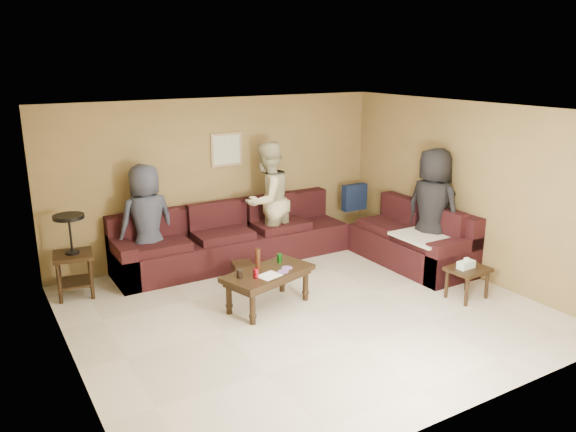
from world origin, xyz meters
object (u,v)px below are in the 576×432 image
object	(u,v)px
coffee_table	(268,276)
side_table_right	(467,272)
waste_bin	(243,273)
person_left	(147,222)
person_middle	(267,201)
end_table_left	(73,254)
person_right	(432,209)
sectional_sofa	(297,243)

from	to	relation	value
coffee_table	side_table_right	world-z (taller)	coffee_table
side_table_right	waste_bin	world-z (taller)	side_table_right
person_left	person_middle	world-z (taller)	person_middle
end_table_left	person_right	world-z (taller)	person_right
end_table_left	person_left	world-z (taller)	person_left
waste_bin	person_middle	distance (m)	1.40
end_table_left	person_right	xyz separation A→B (m)	(4.81, -1.65, 0.33)
sectional_sofa	coffee_table	world-z (taller)	sectional_sofa
end_table_left	side_table_right	size ratio (longest dim) A/B	1.96
sectional_sofa	side_table_right	size ratio (longest dim) A/B	8.10
coffee_table	person_left	xyz separation A→B (m)	(-0.99, 1.75, 0.42)
sectional_sofa	side_table_right	world-z (taller)	sectional_sofa
sectional_sofa	person_middle	world-z (taller)	person_middle
sectional_sofa	person_middle	size ratio (longest dim) A/B	2.51
person_left	person_middle	bearing A→B (deg)	169.56
person_right	waste_bin	bearing A→B (deg)	61.53
coffee_table	waste_bin	distance (m)	0.87
coffee_table	person_middle	bearing A→B (deg)	61.32
person_middle	person_right	xyz separation A→B (m)	(1.86, -1.68, -0.01)
side_table_right	person_left	bearing A→B (deg)	139.72
waste_bin	person_right	bearing A→B (deg)	-17.61
side_table_right	person_left	size ratio (longest dim) A/B	0.34
waste_bin	person_right	distance (m)	2.95
sectional_sofa	person_left	size ratio (longest dim) A/B	2.78
person_middle	sectional_sofa	bearing A→B (deg)	97.92
waste_bin	person_right	xyz separation A→B (m)	(2.71, -0.86, 0.76)
coffee_table	side_table_right	size ratio (longest dim) A/B	2.24
coffee_table	person_left	size ratio (longest dim) A/B	0.77
waste_bin	person_left	size ratio (longest dim) A/B	0.19
sectional_sofa	waste_bin	distance (m)	1.17
sectional_sofa	person_left	xyz separation A→B (m)	(-2.15, 0.58, 0.51)
sectional_sofa	side_table_right	xyz separation A→B (m)	(1.22, -2.28, 0.05)
coffee_table	person_left	bearing A→B (deg)	119.44
waste_bin	person_middle	size ratio (longest dim) A/B	0.17
person_left	sectional_sofa	bearing A→B (deg)	157.67
person_left	person_right	size ratio (longest dim) A/B	0.91
side_table_right	waste_bin	size ratio (longest dim) A/B	1.78
sectional_sofa	person_right	bearing A→B (deg)	-36.85
sectional_sofa	person_middle	distance (m)	0.81
waste_bin	side_table_right	bearing A→B (deg)	-39.69
person_middle	coffee_table	bearing A→B (deg)	40.57
sectional_sofa	person_left	bearing A→B (deg)	164.86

